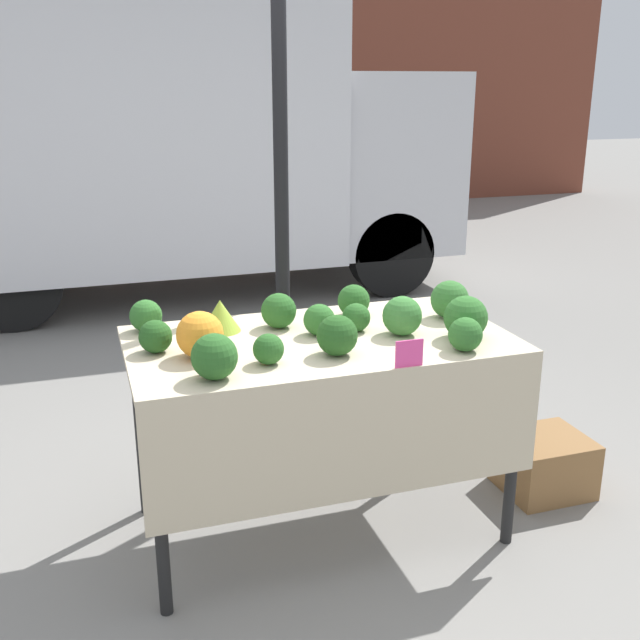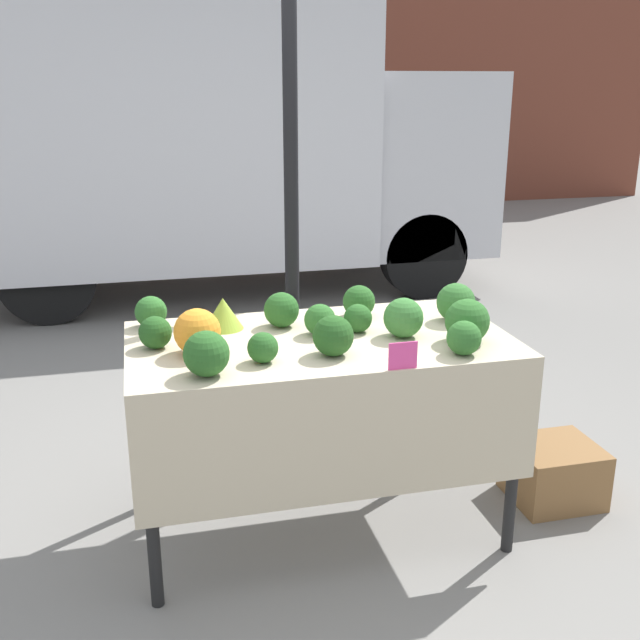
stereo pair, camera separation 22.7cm
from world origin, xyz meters
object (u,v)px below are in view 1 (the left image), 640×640
parked_truck (172,140)px  produce_crate (544,464)px  orange_cauliflower (200,335)px  price_sign (409,353)px

parked_truck → produce_crate: bearing=-75.1°
orange_cauliflower → produce_crate: 1.87m
orange_cauliflower → price_sign: size_ratio=1.65×
parked_truck → orange_cauliflower: parked_truck is taller
price_sign → produce_crate: 1.30m
price_sign → produce_crate: (0.94, 0.38, -0.82)m
parked_truck → price_sign: bearing=-87.2°
parked_truck → price_sign: size_ratio=43.37×
orange_cauliflower → price_sign: orange_cauliflower is taller
orange_cauliflower → parked_truck: bearing=83.5°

